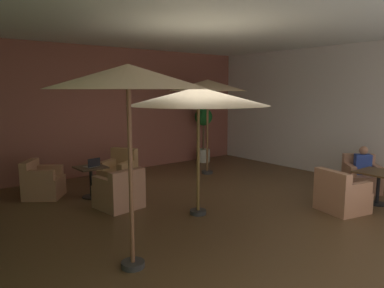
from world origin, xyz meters
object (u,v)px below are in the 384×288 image
patio_umbrella_tall_red (198,97)px  cafe_table_front_right (379,178)px  armchair_front_left_south (120,193)px  iced_drink_cup (92,164)px  patio_umbrella_near_wall (208,86)px  potted_tree_left_corner (203,128)px  armchair_front_left_east (42,183)px  armchair_front_right_south (341,196)px  open_laptop (93,165)px  armchair_front_right_east (361,178)px  armchair_front_left_north (119,172)px  cafe_table_front_left (91,176)px  patron_by_window (363,162)px  patio_umbrella_center_beige (128,78)px

patio_umbrella_tall_red → cafe_table_front_right: bearing=-29.0°
armchair_front_left_south → iced_drink_cup: 1.15m
armchair_front_left_south → patio_umbrella_near_wall: size_ratio=0.33×
potted_tree_left_corner → iced_drink_cup: 4.86m
cafe_table_front_right → armchair_front_left_south: bearing=144.3°
armchair_front_left_east → cafe_table_front_right: size_ratio=1.29×
armchair_front_right_south → patio_umbrella_near_wall: size_ratio=0.36×
open_laptop → armchair_front_right_east: bearing=-33.2°
armchair_front_left_south → open_laptop: 1.13m
armchair_front_left_east → patio_umbrella_near_wall: (4.43, -0.48, 2.17)m
patio_umbrella_tall_red → potted_tree_left_corner: bearing=48.8°
armchair_front_left_north → potted_tree_left_corner: (3.64, 1.03, 0.80)m
open_laptop → potted_tree_left_corner: bearing=19.4°
cafe_table_front_left → cafe_table_front_right: bearing=-43.1°
armchair_front_right_south → patio_umbrella_near_wall: (0.09, 4.15, 2.18)m
armchair_front_left_north → patron_by_window: 5.90m
armchair_front_right_east → cafe_table_front_right: bearing=-135.4°
cafe_table_front_left → patio_umbrella_center_beige: size_ratio=0.26×
armchair_front_left_north → iced_drink_cup: bearing=-149.0°
armchair_front_left_south → armchair_front_right_east: (5.13, -2.39, -0.00)m
potted_tree_left_corner → armchair_front_right_east: bearing=-82.4°
armchair_front_left_south → cafe_table_front_right: armchair_front_left_south is taller
armchair_front_left_east → patio_umbrella_center_beige: bearing=-90.4°
armchair_front_right_south → potted_tree_left_corner: size_ratio=0.53×
armchair_front_left_north → armchair_front_right_south: 5.18m
iced_drink_cup → open_laptop: open_laptop is taller
open_laptop → armchair_front_left_south: bearing=-83.8°
cafe_table_front_right → armchair_front_right_south: size_ratio=0.84×
cafe_table_front_right → patio_umbrella_near_wall: (-0.95, 4.39, 1.93)m
patio_umbrella_center_beige → patio_umbrella_near_wall: 5.76m
armchair_front_left_north → iced_drink_cup: (-0.94, -0.56, 0.42)m
potted_tree_left_corner → patio_umbrella_center_beige: bearing=-137.4°
armchair_front_right_east → iced_drink_cup: armchair_front_right_east is taller
armchair_front_right_south → patio_umbrella_near_wall: patio_umbrella_near_wall is taller
armchair_front_right_east → open_laptop: bearing=146.8°
patron_by_window → potted_tree_left_corner: bearing=97.2°
cafe_table_front_right → armchair_front_right_east: size_ratio=0.75×
armchair_front_right_east → potted_tree_left_corner: (-0.67, 5.04, 0.82)m
potted_tree_left_corner → patron_by_window: size_ratio=2.70×
cafe_table_front_left → armchair_front_left_east: 1.10m
patron_by_window → armchair_front_right_south: bearing=-164.8°
patron_by_window → cafe_table_front_left: bearing=146.2°
potted_tree_left_corner → cafe_table_front_right: bearing=-90.8°
iced_drink_cup → cafe_table_front_right: bearing=-43.0°
cafe_table_front_left → open_laptop: 0.27m
patio_umbrella_near_wall → potted_tree_left_corner: (1.03, 1.40, -1.36)m
cafe_table_front_left → cafe_table_front_right: size_ratio=0.87×
armchair_front_left_east → cafe_table_front_right: (5.38, -4.87, 0.23)m
cafe_table_front_left → armchair_front_right_east: bearing=-33.4°
patio_umbrella_tall_red → potted_tree_left_corner: size_ratio=1.47×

